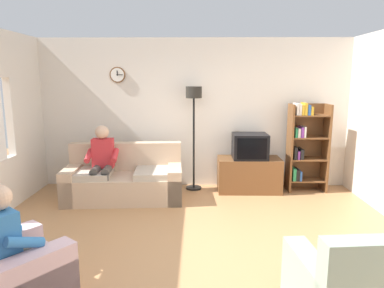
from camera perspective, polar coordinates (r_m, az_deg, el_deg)
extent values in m
plane|color=#B27F51|center=(4.28, 0.11, -17.01)|extent=(12.00, 12.00, 0.00)
cube|color=silver|center=(6.48, 0.42, 5.01)|extent=(6.20, 0.12, 2.70)
cylinder|color=brown|center=(6.53, -12.04, 10.97)|extent=(0.28, 0.03, 0.28)
cylinder|color=white|center=(6.52, -12.06, 10.97)|extent=(0.24, 0.01, 0.24)
cube|color=black|center=(6.51, -12.09, 11.23)|extent=(0.02, 0.01, 0.09)
cube|color=black|center=(6.50, -11.73, 10.98)|extent=(0.11, 0.01, 0.01)
cube|color=silver|center=(6.60, -25.40, 4.51)|extent=(0.12, 1.10, 1.20)
cube|color=tan|center=(5.95, -11.00, -6.94)|extent=(1.95, 0.96, 0.42)
cube|color=tan|center=(6.18, -10.68, -1.95)|extent=(1.91, 0.32, 0.48)
cube|color=tan|center=(5.86, -2.83, -6.29)|extent=(0.27, 0.85, 0.56)
cube|color=tan|center=(6.10, -18.90, -6.19)|extent=(0.27, 0.85, 0.56)
cube|color=#BCAD99|center=(5.77, -6.23, -4.65)|extent=(0.64, 0.72, 0.10)
cube|color=#BCAD99|center=(5.92, -15.97, -4.62)|extent=(0.64, 0.72, 0.10)
cube|color=brown|center=(6.34, 9.24, -4.93)|extent=(1.10, 0.56, 0.60)
cube|color=black|center=(6.58, 8.93, -4.07)|extent=(1.10, 0.04, 0.03)
cube|color=black|center=(6.20, 9.41, -0.34)|extent=(0.60, 0.48, 0.44)
cube|color=black|center=(5.97, 9.76, -0.79)|extent=(0.50, 0.01, 0.36)
cube|color=brown|center=(6.42, 15.60, -0.63)|extent=(0.04, 0.36, 1.55)
cube|color=brown|center=(6.62, 20.97, -0.62)|extent=(0.04, 0.36, 1.55)
cube|color=brown|center=(6.67, 17.90, -0.34)|extent=(0.64, 0.02, 1.55)
cube|color=brown|center=(6.65, 18.04, -5.55)|extent=(0.60, 0.34, 0.02)
cube|color=#267F4C|center=(6.53, 16.10, -4.62)|extent=(0.05, 0.28, 0.22)
cube|color=black|center=(6.55, 16.60, -4.71)|extent=(0.06, 0.28, 0.20)
cube|color=#2D59A5|center=(6.56, 17.03, -4.81)|extent=(0.03, 0.28, 0.17)
cube|color=brown|center=(6.55, 18.23, -2.29)|extent=(0.60, 0.34, 0.02)
cube|color=black|center=(6.44, 16.27, -1.31)|extent=(0.05, 0.28, 0.22)
cube|color=#72338C|center=(6.46, 16.72, -1.60)|extent=(0.04, 0.28, 0.15)
cube|color=black|center=(6.47, 17.22, -1.47)|extent=(0.06, 0.28, 0.18)
cube|color=brown|center=(6.48, 18.43, 1.05)|extent=(0.60, 0.34, 0.02)
cube|color=#267F4C|center=(6.38, 16.37, 1.87)|extent=(0.04, 0.28, 0.16)
cube|color=silver|center=(6.39, 16.79, 1.85)|extent=(0.04, 0.28, 0.16)
cube|color=#72338C|center=(6.40, 17.25, 1.93)|extent=(0.05, 0.28, 0.18)
cube|color=silver|center=(6.41, 17.65, 1.97)|extent=(0.03, 0.28, 0.19)
cube|color=brown|center=(6.43, 18.63, 4.46)|extent=(0.60, 0.34, 0.02)
cube|color=silver|center=(6.33, 16.58, 5.50)|extent=(0.04, 0.28, 0.20)
cube|color=silver|center=(6.34, 16.97, 5.46)|extent=(0.04, 0.28, 0.19)
cube|color=gold|center=(6.36, 17.35, 5.36)|extent=(0.04, 0.28, 0.17)
cube|color=gold|center=(6.37, 17.80, 5.49)|extent=(0.05, 0.28, 0.21)
cube|color=#2D59A5|center=(6.39, 18.26, 5.34)|extent=(0.04, 0.28, 0.18)
cube|color=gold|center=(6.40, 18.68, 5.19)|extent=(0.04, 0.28, 0.14)
cylinder|color=black|center=(6.45, 0.28, -7.15)|extent=(0.28, 0.28, 0.03)
cylinder|color=black|center=(6.25, 0.29, 0.16)|extent=(0.04, 0.04, 1.70)
cylinder|color=black|center=(6.15, 0.29, 8.43)|extent=(0.28, 0.28, 0.20)
cube|color=beige|center=(3.69, -27.24, -19.58)|extent=(1.15, 1.15, 0.40)
cube|color=beige|center=(3.42, -24.85, -20.39)|extent=(0.65, 0.75, 0.56)
cube|color=gray|center=(2.91, 27.86, -18.03)|extent=(0.81, 0.25, 0.50)
cube|color=gray|center=(3.52, 28.18, -19.75)|extent=(0.27, 0.81, 0.56)
cube|color=red|center=(5.93, -14.28, -1.44)|extent=(0.35, 0.22, 0.48)
sphere|color=#D8AD8C|center=(5.86, -14.46, 1.89)|extent=(0.22, 0.22, 0.22)
cylinder|color=#4C4742|center=(5.78, -13.67, -4.15)|extent=(0.15, 0.39, 0.13)
cylinder|color=#4C4742|center=(5.82, -15.41, -4.14)|extent=(0.15, 0.39, 0.13)
cylinder|color=#4C4742|center=(5.68, -13.90, -7.37)|extent=(0.12, 0.12, 0.52)
cylinder|color=#4C4742|center=(5.72, -15.68, -7.34)|extent=(0.12, 0.12, 0.52)
cylinder|color=red|center=(5.80, -12.43, -1.83)|extent=(0.11, 0.34, 0.20)
cylinder|color=red|center=(5.88, -16.47, -1.84)|extent=(0.11, 0.34, 0.20)
cube|color=#3372B2|center=(3.48, -28.67, -13.18)|extent=(0.39, 0.37, 0.48)
cylinder|color=#4C4742|center=(3.71, -26.09, -15.47)|extent=(0.34, 0.38, 0.13)
cylinder|color=#4C4742|center=(3.56, -24.80, -16.48)|extent=(0.34, 0.38, 0.13)
cylinder|color=#4C4742|center=(3.88, -23.15, -17.69)|extent=(0.15, 0.15, 0.40)
cylinder|color=#4C4742|center=(3.74, -21.78, -18.72)|extent=(0.15, 0.15, 0.40)
cylinder|color=#3372B2|center=(3.70, -28.46, -12.07)|extent=(0.28, 0.32, 0.20)
cylinder|color=#3372B2|center=(3.34, -25.58, -14.25)|extent=(0.28, 0.32, 0.20)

